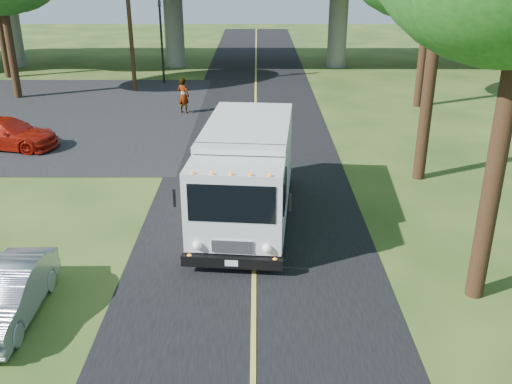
{
  "coord_description": "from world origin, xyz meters",
  "views": [
    {
      "loc": [
        0.07,
        -11.15,
        7.86
      ],
      "look_at": [
        0.05,
        3.77,
        1.6
      ],
      "focal_mm": 40.0,
      "sensor_mm": 36.0,
      "label": 1
    }
  ],
  "objects_px": {
    "step_van": "(246,171)",
    "red_sedan": "(7,133)",
    "pedestrian": "(183,96)",
    "traffic_signal": "(161,33)",
    "silver_sedan": "(6,295)",
    "utility_pole": "(129,13)"
  },
  "relations": [
    {
      "from": "step_van",
      "to": "pedestrian",
      "type": "xyz_separation_m",
      "value": [
        -3.54,
        13.14,
        -0.7
      ]
    },
    {
      "from": "traffic_signal",
      "to": "silver_sedan",
      "type": "distance_m",
      "value": 26.13
    },
    {
      "from": "utility_pole",
      "to": "silver_sedan",
      "type": "height_order",
      "value": "utility_pole"
    },
    {
      "from": "traffic_signal",
      "to": "red_sedan",
      "type": "height_order",
      "value": "traffic_signal"
    },
    {
      "from": "pedestrian",
      "to": "utility_pole",
      "type": "bearing_deg",
      "value": -27.55
    },
    {
      "from": "utility_pole",
      "to": "red_sedan",
      "type": "xyz_separation_m",
      "value": [
        -3.29,
        -11.38,
        -3.95
      ]
    },
    {
      "from": "utility_pole",
      "to": "step_van",
      "type": "height_order",
      "value": "utility_pole"
    },
    {
      "from": "silver_sedan",
      "to": "pedestrian",
      "type": "bearing_deg",
      "value": 83.52
    },
    {
      "from": "utility_pole",
      "to": "step_van",
      "type": "bearing_deg",
      "value": -68.81
    },
    {
      "from": "utility_pole",
      "to": "silver_sedan",
      "type": "distance_m",
      "value": 24.4
    },
    {
      "from": "step_van",
      "to": "red_sedan",
      "type": "height_order",
      "value": "step_van"
    },
    {
      "from": "utility_pole",
      "to": "silver_sedan",
      "type": "bearing_deg",
      "value": -85.68
    },
    {
      "from": "silver_sedan",
      "to": "traffic_signal",
      "type": "bearing_deg",
      "value": 90.04
    },
    {
      "from": "utility_pole",
      "to": "traffic_signal",
      "type": "bearing_deg",
      "value": 53.13
    },
    {
      "from": "silver_sedan",
      "to": "pedestrian",
      "type": "distance_m",
      "value": 18.58
    },
    {
      "from": "step_van",
      "to": "silver_sedan",
      "type": "xyz_separation_m",
      "value": [
        -5.42,
        -5.34,
        -1.02
      ]
    },
    {
      "from": "step_van",
      "to": "silver_sedan",
      "type": "height_order",
      "value": "step_van"
    },
    {
      "from": "utility_pole",
      "to": "red_sedan",
      "type": "bearing_deg",
      "value": -106.12
    },
    {
      "from": "red_sedan",
      "to": "silver_sedan",
      "type": "relative_size",
      "value": 1.2
    },
    {
      "from": "red_sedan",
      "to": "pedestrian",
      "type": "relative_size",
      "value": 2.38
    },
    {
      "from": "pedestrian",
      "to": "traffic_signal",
      "type": "bearing_deg",
      "value": -45.07
    },
    {
      "from": "red_sedan",
      "to": "traffic_signal",
      "type": "bearing_deg",
      "value": -8.5
    }
  ]
}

